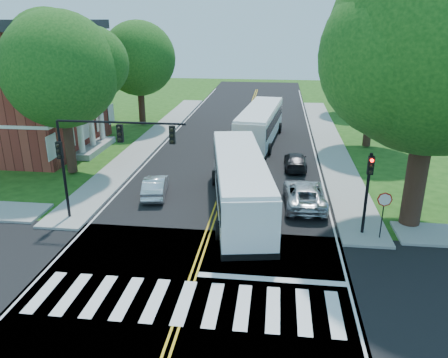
% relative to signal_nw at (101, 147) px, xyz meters
% --- Properties ---
extents(ground, '(140.00, 140.00, 0.00)m').
position_rel_signal_nw_xyz_m(ground, '(5.86, -6.43, -4.38)').
color(ground, '#1B4411').
rests_on(ground, ground).
extents(road, '(14.00, 96.00, 0.01)m').
position_rel_signal_nw_xyz_m(road, '(5.86, 11.57, -4.37)').
color(road, black).
rests_on(road, ground).
extents(cross_road, '(60.00, 12.00, 0.01)m').
position_rel_signal_nw_xyz_m(cross_road, '(5.86, -6.43, -4.37)').
color(cross_road, black).
rests_on(cross_road, ground).
extents(center_line, '(0.36, 70.00, 0.01)m').
position_rel_signal_nw_xyz_m(center_line, '(5.86, 15.57, -4.36)').
color(center_line, gold).
rests_on(center_line, road).
extents(edge_line_w, '(0.12, 70.00, 0.01)m').
position_rel_signal_nw_xyz_m(edge_line_w, '(-0.94, 15.57, -4.36)').
color(edge_line_w, silver).
rests_on(edge_line_w, road).
extents(edge_line_e, '(0.12, 70.00, 0.01)m').
position_rel_signal_nw_xyz_m(edge_line_e, '(12.66, 15.57, -4.36)').
color(edge_line_e, silver).
rests_on(edge_line_e, road).
extents(crosswalk, '(12.60, 3.00, 0.01)m').
position_rel_signal_nw_xyz_m(crosswalk, '(5.86, -6.93, -4.36)').
color(crosswalk, silver).
rests_on(crosswalk, road).
extents(stop_bar, '(6.60, 0.40, 0.01)m').
position_rel_signal_nw_xyz_m(stop_bar, '(9.36, -4.83, -4.36)').
color(stop_bar, silver).
rests_on(stop_bar, road).
extents(sidewalk_nw, '(2.60, 40.00, 0.15)m').
position_rel_signal_nw_xyz_m(sidewalk_nw, '(-2.44, 18.57, -4.30)').
color(sidewalk_nw, gray).
rests_on(sidewalk_nw, ground).
extents(sidewalk_ne, '(2.60, 40.00, 0.15)m').
position_rel_signal_nw_xyz_m(sidewalk_ne, '(14.16, 18.57, -4.30)').
color(sidewalk_ne, gray).
rests_on(sidewalk_ne, ground).
extents(tree_ne_big, '(10.80, 10.80, 14.91)m').
position_rel_signal_nw_xyz_m(tree_ne_big, '(16.86, 1.57, 5.24)').
color(tree_ne_big, black).
rests_on(tree_ne_big, ground).
extents(tree_west_near, '(8.00, 8.00, 11.40)m').
position_rel_signal_nw_xyz_m(tree_west_near, '(-5.64, 7.57, 3.15)').
color(tree_west_near, black).
rests_on(tree_west_near, ground).
extents(tree_west_far, '(7.60, 7.60, 10.67)m').
position_rel_signal_nw_xyz_m(tree_west_far, '(-5.14, 23.57, 2.62)').
color(tree_west_far, black).
rests_on(tree_west_far, ground).
extents(tree_east_mid, '(8.40, 8.40, 11.93)m').
position_rel_signal_nw_xyz_m(tree_east_mid, '(17.36, 17.57, 3.48)').
color(tree_east_mid, black).
rests_on(tree_east_mid, ground).
extents(tree_east_far, '(7.20, 7.20, 10.34)m').
position_rel_signal_nw_xyz_m(tree_east_far, '(18.36, 33.57, 2.48)').
color(tree_east_far, black).
rests_on(tree_east_far, ground).
extents(signal_nw, '(7.15, 0.46, 5.66)m').
position_rel_signal_nw_xyz_m(signal_nw, '(0.00, 0.00, 0.00)').
color(signal_nw, black).
rests_on(signal_nw, ground).
extents(signal_ne, '(0.30, 0.46, 4.40)m').
position_rel_signal_nw_xyz_m(signal_ne, '(14.06, 0.01, -1.41)').
color(signal_ne, black).
rests_on(signal_ne, ground).
extents(stop_sign, '(0.76, 0.08, 2.53)m').
position_rel_signal_nw_xyz_m(stop_sign, '(14.86, -0.45, -2.35)').
color(stop_sign, black).
rests_on(stop_sign, ground).
extents(bus_lead, '(4.90, 13.07, 3.31)m').
position_rel_signal_nw_xyz_m(bus_lead, '(7.26, 2.63, -2.62)').
color(bus_lead, white).
rests_on(bus_lead, road).
extents(bus_follow, '(4.07, 12.80, 3.26)m').
position_rel_signal_nw_xyz_m(bus_follow, '(7.79, 18.02, -2.65)').
color(bus_follow, white).
rests_on(bus_follow, road).
extents(hatchback, '(1.98, 4.10, 1.29)m').
position_rel_signal_nw_xyz_m(hatchback, '(1.65, 4.05, -3.72)').
color(hatchback, silver).
rests_on(hatchback, road).
extents(suv, '(2.60, 5.33, 1.46)m').
position_rel_signal_nw_xyz_m(suv, '(11.17, 3.65, -3.64)').
color(suv, silver).
rests_on(suv, road).
extents(dark_sedan, '(1.69, 4.12, 1.19)m').
position_rel_signal_nw_xyz_m(dark_sedan, '(10.84, 10.80, -3.77)').
color(dark_sedan, black).
rests_on(dark_sedan, road).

